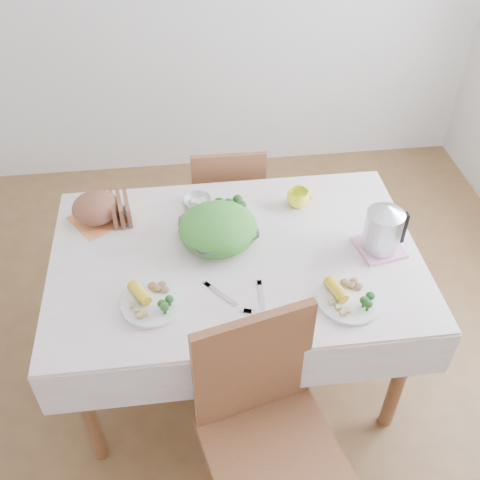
{
  "coord_description": "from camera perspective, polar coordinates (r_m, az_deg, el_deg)",
  "views": [
    {
      "loc": [
        -0.19,
        -1.65,
        2.34
      ],
      "look_at": [
        0.02,
        0.02,
        0.82
      ],
      "focal_mm": 42.0,
      "sensor_mm": 36.0,
      "label": 1
    }
  ],
  "objects": [
    {
      "name": "dinner_plate_right",
      "position": [
        2.14,
        11.04,
        -5.99
      ],
      "size": [
        0.26,
        0.26,
        0.02
      ],
      "primitive_type": "cylinder",
      "rotation": [
        0.0,
        0.0,
        -0.05
      ],
      "color": "white",
      "rests_on": "tablecloth"
    },
    {
      "name": "tablecloth",
      "position": [
        2.3,
        -0.43,
        -1.56
      ],
      "size": [
        1.5,
        1.0,
        0.01
      ],
      "primitive_type": "cube",
      "color": "silver",
      "rests_on": "dining_table"
    },
    {
      "name": "dinner_plate_left",
      "position": [
        2.12,
        -8.84,
        -6.33
      ],
      "size": [
        0.28,
        0.28,
        0.02
      ],
      "primitive_type": "cylinder",
      "rotation": [
        0.0,
        0.0,
        0.18
      ],
      "color": "white",
      "rests_on": "tablecloth"
    },
    {
      "name": "fork_left",
      "position": [
        2.14,
        -1.97,
        -5.51
      ],
      "size": [
        0.12,
        0.14,
        0.0
      ],
      "primitive_type": "cube",
      "rotation": [
        0.0,
        0.0,
        0.7
      ],
      "color": "silver",
      "rests_on": "tablecloth"
    },
    {
      "name": "dining_table",
      "position": [
        2.57,
        -0.39,
        -7.71
      ],
      "size": [
        1.4,
        0.9,
        0.75
      ],
      "primitive_type": "cube",
      "color": "brown",
      "rests_on": "floor"
    },
    {
      "name": "broccoli_plate",
      "position": [
        2.48,
        -1.12,
        2.77
      ],
      "size": [
        0.28,
        0.28,
        0.02
      ],
      "primitive_type": "cylinder",
      "rotation": [
        0.0,
        0.0,
        0.22
      ],
      "color": "beige",
      "rests_on": "tablecloth"
    },
    {
      "name": "bread_loaf",
      "position": [
        2.5,
        -14.39,
        3.05
      ],
      "size": [
        0.23,
        0.22,
        0.12
      ],
      "primitive_type": "ellipsoid",
      "rotation": [
        0.0,
        0.0,
        -0.13
      ],
      "color": "brown",
      "rests_on": "napkin"
    },
    {
      "name": "fork_right",
      "position": [
        2.13,
        2.2,
        -5.7
      ],
      "size": [
        0.03,
        0.16,
        0.0
      ],
      "primitive_type": "cube",
      "rotation": [
        0.0,
        0.0,
        -0.04
      ],
      "color": "silver",
      "rests_on": "tablecloth"
    },
    {
      "name": "knife",
      "position": [
        2.07,
        3.01,
        -7.49
      ],
      "size": [
        0.19,
        0.07,
        0.0
      ],
      "primitive_type": "cube",
      "rotation": [
        0.0,
        0.0,
        1.3
      ],
      "color": "silver",
      "rests_on": "tablecloth"
    },
    {
      "name": "chair_near",
      "position": [
        2.1,
        3.46,
        -21.26
      ],
      "size": [
        0.54,
        0.54,
        0.99
      ],
      "primitive_type": "cube",
      "rotation": [
        0.0,
        0.0,
        0.25
      ],
      "color": "brown",
      "rests_on": "floor"
    },
    {
      "name": "yellow_mug",
      "position": [
        2.52,
        5.92,
        4.26
      ],
      "size": [
        0.11,
        0.11,
        0.08
      ],
      "primitive_type": "imported",
      "rotation": [
        0.0,
        0.0,
        -0.06
      ],
      "color": "#FAFF28",
      "rests_on": "tablecloth"
    },
    {
      "name": "salad_bowl",
      "position": [
        2.33,
        -2.22,
        0.71
      ],
      "size": [
        0.39,
        0.39,
        0.08
      ],
      "primitive_type": "imported",
      "rotation": [
        0.0,
        0.0,
        0.31
      ],
      "color": "white",
      "rests_on": "tablecloth"
    },
    {
      "name": "electric_kettle",
      "position": [
        2.31,
        14.38,
        1.35
      ],
      "size": [
        0.2,
        0.2,
        0.21
      ],
      "primitive_type": "cylinder",
      "rotation": [
        0.0,
        0.0,
        0.42
      ],
      "color": "#B2B5BA",
      "rests_on": "pink_tray"
    },
    {
      "name": "pink_tray",
      "position": [
        2.38,
        13.93,
        -0.71
      ],
      "size": [
        0.21,
        0.21,
        0.01
      ],
      "primitive_type": "cube",
      "rotation": [
        0.0,
        0.0,
        0.19
      ],
      "color": "#F193C3",
      "rests_on": "tablecloth"
    },
    {
      "name": "napkin",
      "position": [
        2.53,
        -14.18,
        2.07
      ],
      "size": [
        0.29,
        0.29,
        0.0
      ],
      "primitive_type": "cube",
      "rotation": [
        0.0,
        0.0,
        0.6
      ],
      "color": "#FF904D",
      "rests_on": "tablecloth"
    },
    {
      "name": "floor",
      "position": [
        2.87,
        -0.36,
        -12.54
      ],
      "size": [
        3.6,
        3.6,
        0.0
      ],
      "primitive_type": "plane",
      "color": "brown",
      "rests_on": "ground"
    },
    {
      "name": "chair_far",
      "position": [
        3.07,
        -1.36,
        4.39
      ],
      "size": [
        0.39,
        0.39,
        0.85
      ],
      "primitive_type": "cube",
      "rotation": [
        0.0,
        0.0,
        3.12
      ],
      "color": "brown",
      "rests_on": "floor"
    },
    {
      "name": "fruit_bowl",
      "position": [
        2.53,
        -4.35,
        3.9
      ],
      "size": [
        0.16,
        0.16,
        0.04
      ],
      "primitive_type": "imported",
      "rotation": [
        0.0,
        0.0,
        0.31
      ],
      "color": "white",
      "rests_on": "tablecloth"
    }
  ]
}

